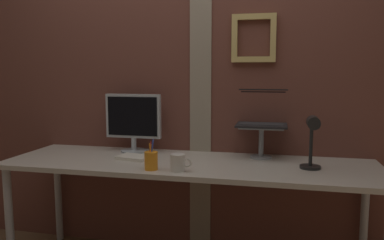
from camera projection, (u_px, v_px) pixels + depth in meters
The scene contains 9 objects.
brick_wall_back at pixel (187, 77), 2.69m from camera, with size 3.69×0.16×2.51m.
desk at pixel (188, 172), 2.37m from camera, with size 2.31×0.66×0.73m.
monitor at pixel (133, 119), 2.63m from camera, with size 0.39×0.18×0.40m.
laptop_stand at pixel (261, 136), 2.45m from camera, with size 0.28×0.22×0.21m.
laptop at pixel (262, 115), 2.51m from camera, with size 0.32×0.31×0.24m.
desk_lamp at pixel (312, 137), 2.12m from camera, with size 0.12×0.20×0.31m.
pen_cup at pixel (151, 160), 2.16m from camera, with size 0.08×0.08×0.18m.
coffee_mug at pixel (178, 163), 2.13m from camera, with size 0.12×0.08×0.10m.
paper_clutter_stack at pixel (134, 157), 2.44m from camera, with size 0.20×0.14×0.02m, color silver.
Camera 1 is at (0.64, -2.23, 1.29)m, focal length 35.53 mm.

